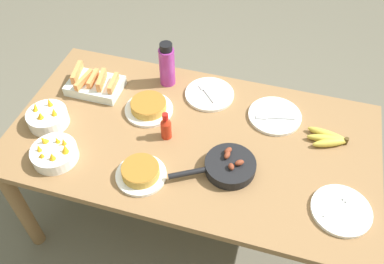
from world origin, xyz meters
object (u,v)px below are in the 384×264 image
Objects in this scene: frittata_plate_center at (149,107)px; empty_plate_far_left at (275,116)px; frittata_plate_side at (141,172)px; banana_bunch at (329,139)px; fruit_bowl_citrus at (48,117)px; fruit_bowl_mango at (54,153)px; empty_plate_far_right at (341,210)px; skillet at (229,166)px; empty_plate_near_front at (209,94)px; melon_tray at (95,84)px; hot_sauce_bottle at (166,127)px; water_bottle at (167,65)px.

frittata_plate_center is 0.61m from empty_plate_far_left.
frittata_plate_side is at bearing -134.00° from empty_plate_far_left.
banana_bunch is 1.02× the size of fruit_bowl_citrus.
banana_bunch is 0.96× the size of fruit_bowl_mango.
empty_plate_far_left and empty_plate_far_right have the same top height.
fruit_bowl_mango is at bearing -126.64° from frittata_plate_center.
empty_plate_far_left is 1.35× the size of fruit_bowl_citrus.
empty_plate_near_front is at bearing -95.32° from skillet.
empty_plate_far_left is at bearing 3.85° from melon_tray.
skillet is at bearing 21.24° from frittata_plate_side.
fruit_bowl_mango is 0.50m from hot_sauce_bottle.
banana_bunch is 1.31m from fruit_bowl_citrus.
melon_tray is 0.30m from fruit_bowl_citrus.
fruit_bowl_citrus is 0.78× the size of water_bottle.
hot_sauce_bottle reaches higher than frittata_plate_side.
banana_bunch is 0.76× the size of empty_plate_far_left.
empty_plate_far_left is (0.49, 0.51, -0.02)m from frittata_plate_side.
fruit_bowl_mango is 1.06× the size of fruit_bowl_citrus.
fruit_bowl_mango reaches higher than skillet.
empty_plate_far_right is at bearing -30.86° from water_bottle.
fruit_bowl_mango is at bearing -133.27° from empty_plate_near_front.
empty_plate_far_right is 1.36m from fruit_bowl_citrus.
frittata_plate_side is at bearing -74.43° from frittata_plate_center.
water_bottle reaches higher than empty_plate_far_right.
banana_bunch is at bearing -1.14° from melon_tray.
empty_plate_far_right is (0.48, -0.07, -0.02)m from skillet.
water_bottle is at bearing 107.70° from hot_sauce_bottle.
melon_tray is (-1.17, 0.02, 0.02)m from banana_bunch.
empty_plate_far_right is (0.07, -0.36, -0.01)m from banana_bunch.
fruit_bowl_mango is (-1.22, -0.08, 0.03)m from empty_plate_far_right.
empty_plate_near_front is at bearing -8.86° from water_bottle.
hot_sauce_bottle is (0.45, -0.20, 0.03)m from melon_tray.
banana_bunch is at bearing 101.65° from empty_plate_far_right.
fruit_bowl_mango is at bearing -18.61° from skillet.
melon_tray is at bearing 68.76° from fruit_bowl_citrus.
skillet is 0.40m from empty_plate_far_left.
empty_plate_near_front is 1.23× the size of fruit_bowl_mango.
melon_tray is 0.92m from empty_plate_far_left.
fruit_bowl_mango is at bearing -159.10° from banana_bunch.
empty_plate_far_left is 1.05× the size of water_bottle.
frittata_plate_side is at bearing -150.46° from banana_bunch.
frittata_plate_center is 0.49m from fruit_bowl_mango.
empty_plate_far_right is at bearing -12.94° from hot_sauce_bottle.
frittata_plate_center is at bearing -58.03° from skillet.
frittata_plate_side is at bearing -82.08° from water_bottle.
fruit_bowl_citrus is 0.63m from water_bottle.
fruit_bowl_citrus is at bearing -111.24° from melon_tray.
fruit_bowl_mango reaches higher than frittata_plate_side.
empty_plate_near_front is 0.79m from fruit_bowl_citrus.
banana_bunch is at bearing 20.90° from fruit_bowl_mango.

